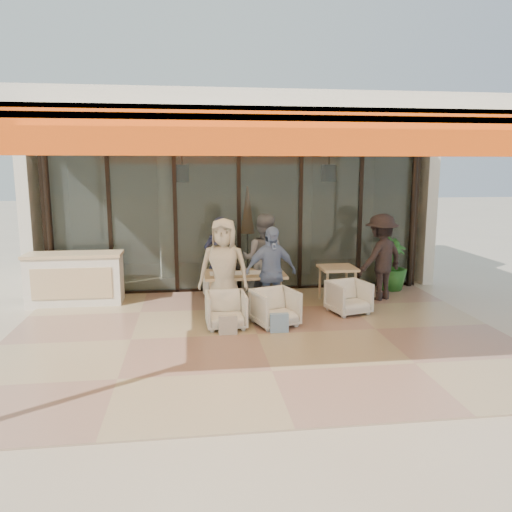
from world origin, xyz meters
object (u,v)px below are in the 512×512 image
(diner_cream, at_px, (224,270))
(potted_palm, at_px, (392,264))
(chair_far_left, at_px, (220,285))
(chair_near_left, at_px, (226,309))
(side_chair, at_px, (349,296))
(chair_far_right, at_px, (260,282))
(chair_near_right, at_px, (275,306))
(diner_grey, at_px, (263,260))
(diner_periwinkle, at_px, (271,273))
(host_counter, at_px, (75,279))
(standing_woman, at_px, (381,258))
(side_table, at_px, (337,272))
(dining_table, at_px, (244,276))
(diner_navy, at_px, (221,262))

(diner_cream, distance_m, potted_palm, 4.15)
(chair_far_left, relative_size, chair_near_left, 0.90)
(diner_cream, xyz_separation_m, side_chair, (2.31, 0.04, -0.57))
(chair_far_right, distance_m, chair_near_right, 1.90)
(diner_grey, height_order, side_chair, diner_grey)
(chair_near_left, bearing_deg, diner_periwinkle, 28.62)
(chair_near_left, xyz_separation_m, chair_near_right, (0.84, 0.00, 0.01))
(potted_palm, bearing_deg, chair_far_left, -176.24)
(chair_far_left, distance_m, chair_near_right, 2.08)
(host_counter, height_order, standing_woman, standing_woman)
(diner_grey, bearing_deg, side_table, -164.75)
(diner_cream, height_order, potted_palm, diner_cream)
(chair_near_left, height_order, diner_periwinkle, diner_periwinkle)
(dining_table, bearing_deg, host_counter, 164.79)
(diner_periwinkle, bearing_deg, chair_far_right, 76.91)
(diner_periwinkle, height_order, standing_woman, standing_woman)
(dining_table, height_order, potted_palm, potted_palm)
(chair_far_right, xyz_separation_m, potted_palm, (2.96, 0.25, 0.27))
(dining_table, relative_size, potted_palm, 1.24)
(diner_grey, bearing_deg, chair_far_left, -11.24)
(chair_near_right, bearing_deg, potted_palm, 17.46)
(diner_periwinkle, bearing_deg, diner_cream, 166.91)
(diner_grey, relative_size, standing_woman, 1.02)
(diner_navy, relative_size, diner_periwinkle, 1.06)
(dining_table, xyz_separation_m, chair_far_right, (0.43, 0.94, -0.36))
(potted_palm, bearing_deg, chair_near_left, -150.49)
(chair_near_right, relative_size, side_chair, 1.03)
(chair_near_left, bearing_deg, chair_far_left, 87.86)
(chair_near_right, xyz_separation_m, side_chair, (1.47, 0.54, -0.01))
(chair_near_right, bearing_deg, standing_woman, 11.75)
(diner_navy, bearing_deg, chair_far_left, -79.37)
(diner_navy, height_order, standing_woman, standing_woman)
(chair_far_right, distance_m, diner_grey, 0.76)
(diner_periwinkle, distance_m, side_table, 1.68)
(side_table, bearing_deg, diner_cream, -161.15)
(chair_far_left, height_order, diner_navy, diner_navy)
(chair_far_right, relative_size, standing_woman, 0.37)
(host_counter, xyz_separation_m, diner_grey, (3.69, -0.44, 0.37))
(chair_near_left, xyz_separation_m, side_table, (2.31, 1.29, 0.30))
(dining_table, height_order, standing_woman, standing_woman)
(chair_far_left, distance_m, diner_navy, 0.76)
(chair_near_right, xyz_separation_m, diner_navy, (-0.84, 1.40, 0.53))
(diner_periwinkle, height_order, potted_palm, diner_periwinkle)
(chair_near_right, distance_m, standing_woman, 2.84)
(diner_navy, bearing_deg, chair_near_right, 131.59)
(chair_far_right, relative_size, diner_grey, 0.37)
(side_chair, distance_m, potted_palm, 2.21)
(diner_periwinkle, bearing_deg, diner_grey, 76.91)
(chair_near_left, bearing_deg, host_counter, 144.95)
(chair_far_left, xyz_separation_m, potted_palm, (3.80, 0.25, 0.30))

